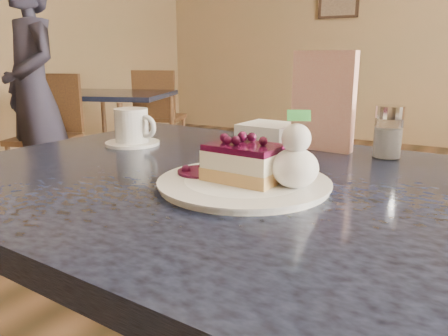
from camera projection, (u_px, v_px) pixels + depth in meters
The scene contains 11 objects.
main_table at pixel (258, 222), 0.84m from camera, with size 1.35×0.94×0.82m.
dessert_plate at pixel (244, 183), 0.78m from camera, with size 0.30×0.30×0.01m, color white.
cheesecake_slice at pixel (244, 163), 0.77m from camera, with size 0.14×0.10×0.07m.
whipped_cream at pixel (295, 168), 0.73m from camera, with size 0.08×0.08×0.07m.
berry_sauce at pixel (201, 172), 0.82m from camera, with size 0.09×0.09×0.01m, color #4B0C2D.
coffee_set at pixel (133, 129), 1.14m from camera, with size 0.15×0.14×0.10m.
menu_card at pixel (323, 101), 1.06m from camera, with size 0.15×0.03×0.24m, color #FAE4C9.
sugar_shaker at pixel (388, 132), 0.98m from camera, with size 0.07×0.07×0.12m.
napkin_stack at pixel (268, 134), 1.15m from camera, with size 0.13×0.13×0.05m, color white.
bg_table_far_left at pixel (114, 168), 3.90m from camera, with size 1.20×1.80×1.20m.
patron at pixel (33, 91), 3.01m from camera, with size 0.59×0.39×1.61m, color #242230.
Camera 1 is at (0.18, -0.65, 1.04)m, focal length 35.00 mm.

